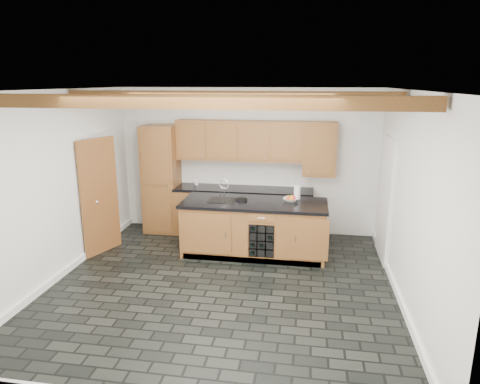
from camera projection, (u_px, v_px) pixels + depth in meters
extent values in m
plane|color=black|center=(222.00, 285.00, 6.28)|extent=(5.00, 5.00, 0.00)
plane|color=white|center=(247.00, 161.00, 8.32)|extent=(5.00, 0.00, 5.00)
plane|color=white|center=(56.00, 186.00, 6.32)|extent=(0.00, 5.00, 5.00)
plane|color=white|center=(410.00, 201.00, 5.54)|extent=(0.00, 5.00, 5.00)
plane|color=white|center=(220.00, 90.00, 5.58)|extent=(5.00, 5.00, 0.00)
cube|color=brown|center=(196.00, 102.00, 4.46)|extent=(4.90, 0.15, 0.15)
cube|color=brown|center=(228.00, 96.00, 6.18)|extent=(4.90, 0.15, 0.15)
cube|color=white|center=(66.00, 271.00, 6.66)|extent=(0.04, 5.00, 0.10)
cube|color=white|center=(398.00, 296.00, 5.88)|extent=(0.04, 5.00, 0.10)
cube|color=white|center=(101.00, 190.00, 7.66)|extent=(0.06, 0.94, 2.04)
cube|color=brown|center=(100.00, 197.00, 7.30)|extent=(0.31, 0.77, 2.00)
cube|color=white|center=(386.00, 199.00, 7.07)|extent=(0.06, 0.98, 2.04)
cube|color=black|center=(387.00, 200.00, 7.07)|extent=(0.02, 0.86, 1.96)
cube|color=brown|center=(162.00, 179.00, 8.38)|extent=(0.65, 0.60, 2.10)
cube|color=brown|center=(243.00, 213.00, 8.28)|extent=(2.60, 0.60, 0.88)
cube|color=black|center=(243.00, 190.00, 8.16)|extent=(2.64, 0.62, 0.05)
cube|color=white|center=(246.00, 172.00, 8.37)|extent=(2.60, 0.02, 0.52)
cube|color=brown|center=(239.00, 141.00, 8.06)|extent=(2.40, 0.35, 0.75)
cube|color=brown|center=(320.00, 149.00, 7.86)|extent=(0.60, 0.35, 1.00)
cube|color=brown|center=(254.00, 229.00, 7.37)|extent=(2.40, 0.90, 0.88)
cube|color=black|center=(254.00, 203.00, 7.25)|extent=(2.46, 0.96, 0.05)
cube|color=brown|center=(207.00, 234.00, 7.03)|extent=(0.80, 0.02, 0.70)
cube|color=brown|center=(310.00, 240.00, 6.77)|extent=(0.60, 0.02, 0.70)
cube|color=black|center=(262.00, 238.00, 7.05)|extent=(0.42, 0.30, 0.56)
cylinder|color=black|center=(254.00, 242.00, 7.05)|extent=(0.07, 0.26, 0.07)
cylinder|color=black|center=(262.00, 243.00, 7.03)|extent=(0.07, 0.26, 0.07)
cylinder|color=black|center=(253.00, 250.00, 7.09)|extent=(0.07, 0.26, 0.07)
cylinder|color=black|center=(271.00, 235.00, 6.97)|extent=(0.07, 0.26, 0.07)
cylinder|color=black|center=(254.00, 226.00, 6.98)|extent=(0.07, 0.26, 0.07)
cube|color=black|center=(222.00, 201.00, 7.33)|extent=(0.45, 0.40, 0.02)
cylinder|color=silver|center=(224.00, 192.00, 7.48)|extent=(0.02, 0.02, 0.20)
torus|color=silver|center=(224.00, 184.00, 7.44)|extent=(0.18, 0.02, 0.18)
cylinder|color=silver|center=(220.00, 195.00, 7.50)|extent=(0.02, 0.02, 0.08)
cylinder|color=silver|center=(229.00, 196.00, 7.48)|extent=(0.02, 0.02, 0.08)
cube|color=black|center=(241.00, 199.00, 7.33)|extent=(0.20, 0.15, 0.04)
cylinder|color=black|center=(241.00, 198.00, 7.32)|extent=(0.12, 0.12, 0.01)
imported|color=beige|center=(291.00, 200.00, 7.25)|extent=(0.30, 0.30, 0.06)
sphere|color=red|center=(294.00, 198.00, 7.24)|extent=(0.07, 0.07, 0.07)
sphere|color=orange|center=(292.00, 197.00, 7.29)|extent=(0.07, 0.07, 0.07)
sphere|color=#599B2A|center=(288.00, 197.00, 7.28)|extent=(0.07, 0.07, 0.07)
sphere|color=red|center=(288.00, 198.00, 7.22)|extent=(0.07, 0.07, 0.07)
sphere|color=orange|center=(291.00, 199.00, 7.20)|extent=(0.07, 0.07, 0.07)
cylinder|color=white|center=(297.00, 193.00, 7.37)|extent=(0.11, 0.11, 0.24)
imported|color=white|center=(196.00, 182.00, 8.39)|extent=(0.13, 0.13, 0.11)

